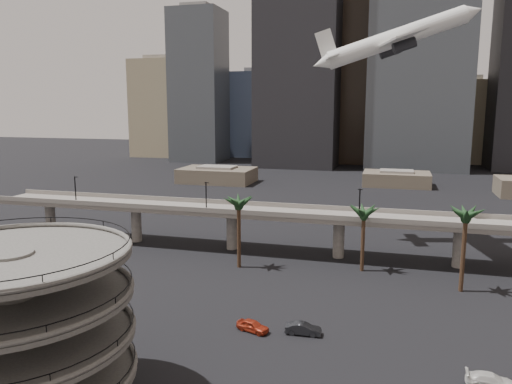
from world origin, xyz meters
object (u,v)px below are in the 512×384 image
(car_b, at_px, (303,329))
(overpass, at_px, (284,218))
(car_c, at_px, (491,380))
(parking_ramp, at_px, (14,318))
(car_a, at_px, (253,326))
(airborne_jet, at_px, (396,39))

(car_b, bearing_deg, overpass, 13.08)
(car_b, bearing_deg, car_c, -111.01)
(parking_ramp, height_order, overpass, parking_ramp)
(car_a, relative_size, car_c, 0.89)
(overpass, height_order, car_a, overpass)
(airborne_jet, bearing_deg, car_b, -114.87)
(overpass, distance_m, car_a, 36.63)
(car_a, xyz_separation_m, car_b, (6.60, 0.87, 0.01))
(car_a, height_order, car_b, car_b)
(parking_ramp, xyz_separation_m, car_c, (44.66, 17.21, -9.10))
(parking_ramp, height_order, airborne_jet, airborne_jet)
(airborne_jet, xyz_separation_m, car_b, (-9.62, -51.24, -42.37))
(overpass, xyz_separation_m, car_a, (3.69, -35.85, -6.57))
(parking_ramp, xyz_separation_m, airborne_jet, (32.92, 75.26, 33.30))
(parking_ramp, distance_m, car_a, 29.95)
(overpass, relative_size, airborne_jet, 3.68)
(airborne_jet, height_order, car_a, airborne_jet)
(parking_ramp, xyz_separation_m, car_b, (23.30, 24.02, -9.06))
(parking_ramp, relative_size, car_c, 4.40)
(airborne_jet, height_order, car_b, airborne_jet)
(parking_ramp, bearing_deg, car_a, 54.20)
(car_a, bearing_deg, car_c, -83.97)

